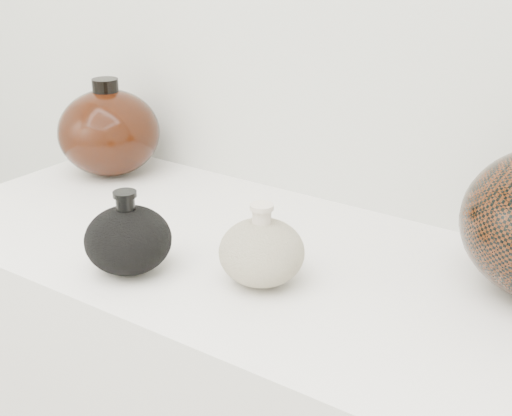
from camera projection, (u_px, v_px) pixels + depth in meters
The scene contains 3 objects.
black_gourd_vase at pixel (128, 239), 1.01m from camera, with size 0.16×0.16×0.12m.
cream_gourd_vase at pixel (262, 251), 0.97m from camera, with size 0.15×0.15×0.12m.
left_round_pot at pixel (109, 132), 1.37m from camera, with size 0.23×0.23×0.19m.
Camera 1 is at (0.52, 0.16, 1.38)m, focal length 50.00 mm.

